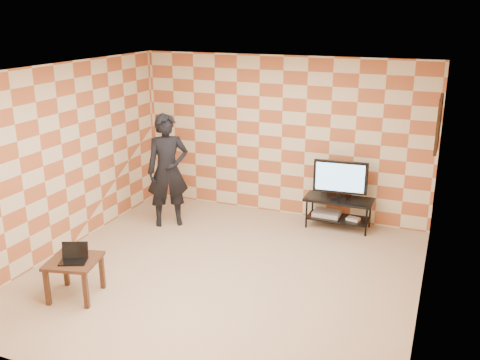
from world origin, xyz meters
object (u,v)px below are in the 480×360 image
at_px(tv_stand, 339,206).
at_px(side_table, 74,266).
at_px(tv, 340,178).
at_px(person, 168,171).

height_order(tv_stand, side_table, same).
xyz_separation_m(tv, person, (-2.62, -0.88, 0.08)).
distance_m(tv, person, 2.76).
bearing_deg(tv, person, -161.54).
bearing_deg(side_table, person, 91.70).
bearing_deg(tv, tv_stand, 85.57).
height_order(tv_stand, person, person).
distance_m(tv_stand, tv, 0.48).
xyz_separation_m(side_table, person, (-0.07, 2.51, 0.51)).
bearing_deg(tv_stand, side_table, -126.94).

